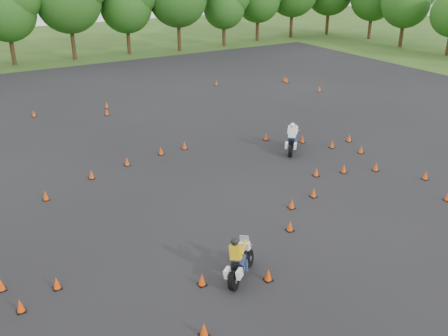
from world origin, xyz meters
TOP-DOWN VIEW (x-y plane):
  - ground at (0.00, 0.00)m, footprint 140.00×140.00m
  - asphalt_pad at (0.00, 6.00)m, footprint 62.00×62.00m
  - treeline at (2.65, 35.24)m, footprint 86.79×32.28m
  - traffic_cones at (0.39, 4.95)m, footprint 36.00×32.23m
  - rider_yellow at (-3.10, -2.50)m, footprint 2.15×1.85m
  - rider_white at (6.10, 6.45)m, footprint 2.14×2.23m

SIDE VIEW (x-z plane):
  - ground at x=0.00m, z-range 0.00..0.00m
  - asphalt_pad at x=0.00m, z-range 0.01..0.01m
  - traffic_cones at x=0.39m, z-range 0.01..0.46m
  - rider_yellow at x=-3.10m, z-range 0.00..1.69m
  - rider_white at x=6.10m, z-range 0.00..1.83m
  - treeline at x=2.65m, z-range -0.78..10.02m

